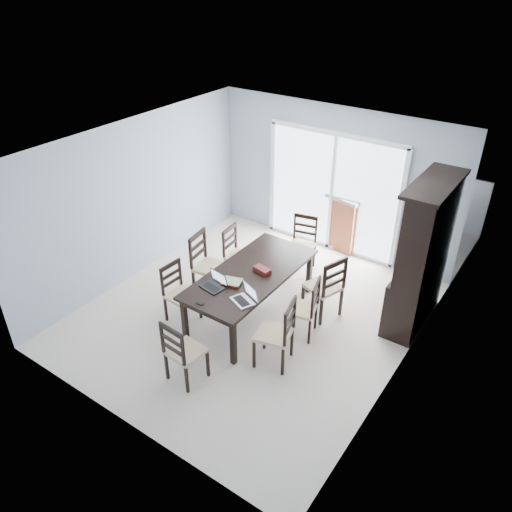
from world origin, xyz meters
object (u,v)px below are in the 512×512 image
Objects in this scene: chair_right_mid at (308,303)px; chair_end_near at (180,347)px; hot_tub at (340,200)px; laptop_dark at (212,285)px; cell_phone at (200,304)px; chair_left_near at (177,286)px; laptop_silver at (242,298)px; chair_right_far at (328,282)px; dining_table at (251,277)px; china_hutch at (422,258)px; chair_left_far at (235,248)px; game_box at (262,270)px; chair_right_near at (281,327)px; chair_end_far at (303,237)px.

chair_right_mid is 0.98× the size of chair_end_near.
chair_end_near reaches higher than hot_tub.
laptop_dark is (-0.30, 1.01, 0.23)m from chair_end_near.
cell_phone is 4.42m from hot_tub.
chair_left_near reaches higher than laptop_silver.
chair_right_far reaches higher than chair_end_near.
chair_left_near is at bearing -97.98° from hot_tub.
dining_table is at bearing 132.00° from chair_left_near.
china_hutch reaches higher than chair_end_near.
china_hutch is at bearing -43.39° from hot_tub.
chair_end_near is 1.08m from laptop_dark.
chair_left_far is (0.06, 1.34, 0.01)m from chair_left_near.
chair_right_mid is (-1.10, -1.19, -0.51)m from china_hutch.
chair_right_far reaches higher than game_box.
china_hutch is 2.08× the size of chair_right_mid.
laptop_silver is at bearing -63.95° from dining_table.
laptop_silver is at bearing 81.91° from chair_end_near.
chair_right_near reaches higher than chair_left_near.
chair_end_near is 0.46× the size of hot_tub.
hot_tub is (-0.15, 4.41, -0.23)m from cell_phone.
chair_left_near is 0.95× the size of chair_end_far.
chair_end_far is at bearing 163.77° from chair_left_near.
chair_end_near is (0.93, -0.96, 0.02)m from chair_left_near.
china_hutch is 6.37× the size of laptop_dark.
laptop_silver is at bearing 6.93° from laptop_dark.
chair_end_near is at bearing -87.01° from dining_table.
chair_right_far is 3.14× the size of laptop_silver.
cell_phone is at bearing 69.07° from chair_left_near.
china_hutch is at bearing 31.71° from dining_table.
dining_table is 0.73m from laptop_silver.
game_box is at bearing 132.04° from chair_left_near.
hot_tub is at bearing 4.73° from chair_right_mid.
chair_right_near is 0.64m from laptop_silver.
laptop_dark is 0.80m from game_box.
dining_table is 0.19m from game_box.
laptop_silver is at bearing -132.06° from china_hutch.
chair_right_near is at bearing -73.63° from hot_tub.
dining_table is 20.89× the size of cell_phone.
hot_tub is at bearing 100.07° from laptop_dark.
laptop_silver is (-1.71, -1.89, -0.27)m from china_hutch.
chair_left_far is 2.46m from chair_end_near.
chair_left_far is 0.46× the size of hot_tub.
chair_left_near reaches higher than laptop_dark.
laptop_dark is (-2.24, -1.87, -0.27)m from china_hutch.
chair_right_near is (-1.10, -1.90, -0.46)m from china_hutch.
laptop_dark is at bearing 93.02° from cell_phone.
chair_left_near is at bearing -7.19° from chair_left_far.
chair_left_near reaches higher than dining_table.
laptop_silver is (-0.60, -0.70, 0.24)m from chair_right_mid.
chair_right_near is at bearing 6.82° from cell_phone.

